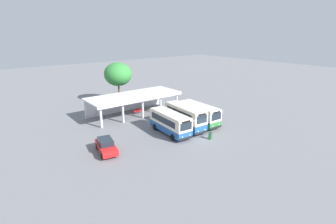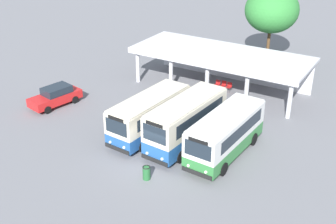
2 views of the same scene
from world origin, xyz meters
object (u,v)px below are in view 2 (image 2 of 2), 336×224
object	(u,v)px
city_bus_middle_cream	(226,133)
waiting_chair_middle_seat	(229,86)
waiting_chair_second_from_end	(224,85)
city_bus_nearest_orange	(150,114)
parked_car_flank	(56,96)
litter_bin_apron	(146,173)
waiting_chair_end_by_column	(217,84)
city_bus_second_in_row	(186,121)

from	to	relation	value
city_bus_middle_cream	waiting_chair_middle_seat	bearing A→B (deg)	112.64
city_bus_middle_cream	waiting_chair_second_from_end	xyz separation A→B (m)	(-4.68, 9.92, -1.15)
city_bus_nearest_orange	parked_car_flank	size ratio (longest dim) A/B	1.62
waiting_chair_second_from_end	waiting_chair_middle_seat	xyz separation A→B (m)	(0.56, -0.05, 0.00)
city_bus_middle_cream	litter_bin_apron	size ratio (longest dim) A/B	8.33
city_bus_nearest_orange	waiting_chair_end_by_column	size ratio (longest dim) A/B	8.63
city_bus_second_in_row	waiting_chair_middle_seat	distance (m)	10.17
parked_car_flank	waiting_chair_end_by_column	xyz separation A→B (m)	(10.05, 10.06, -0.31)
city_bus_nearest_orange	city_bus_second_in_row	bearing A→B (deg)	3.00
waiting_chair_second_from_end	waiting_chair_middle_seat	world-z (taller)	same
city_bus_middle_cream	parked_car_flank	size ratio (longest dim) A/B	1.64
city_bus_nearest_orange	litter_bin_apron	size ratio (longest dim) A/B	8.25
city_bus_middle_cream	waiting_chair_middle_seat	xyz separation A→B (m)	(-4.12, 9.87, -1.15)
waiting_chair_second_from_end	city_bus_nearest_orange	bearing A→B (deg)	-96.45
city_bus_second_in_row	waiting_chair_second_from_end	xyz separation A→B (m)	(-1.76, 10.07, -1.32)
city_bus_nearest_orange	parked_car_flank	xyz separation A→B (m)	(-9.45, 0.07, -0.84)
parked_car_flank	litter_bin_apron	xyz separation A→B (m)	(12.38, -4.91, -0.37)
waiting_chair_end_by_column	parked_car_flank	bearing A→B (deg)	-134.97
city_bus_middle_cream	waiting_chair_second_from_end	bearing A→B (deg)	115.24
waiting_chair_end_by_column	city_bus_nearest_orange	bearing A→B (deg)	-93.36
waiting_chair_middle_seat	city_bus_middle_cream	bearing A→B (deg)	-67.36
city_bus_second_in_row	waiting_chair_second_from_end	world-z (taller)	city_bus_second_in_row
city_bus_middle_cream	parked_car_flank	bearing A→B (deg)	-179.15
waiting_chair_end_by_column	city_bus_second_in_row	bearing A→B (deg)	-76.91
waiting_chair_middle_seat	litter_bin_apron	distance (m)	15.05
city_bus_middle_cream	parked_car_flank	world-z (taller)	city_bus_middle_cream
litter_bin_apron	city_bus_second_in_row	bearing A→B (deg)	90.19
city_bus_nearest_orange	waiting_chair_end_by_column	xyz separation A→B (m)	(0.60, 10.13, -1.14)
city_bus_nearest_orange	waiting_chair_second_from_end	distance (m)	10.35
city_bus_second_in_row	parked_car_flank	distance (m)	12.41
waiting_chair_end_by_column	waiting_chair_second_from_end	size ratio (longest dim) A/B	1.00
city_bus_second_in_row	waiting_chair_end_by_column	bearing A→B (deg)	103.09
waiting_chair_end_by_column	litter_bin_apron	world-z (taller)	litter_bin_apron
litter_bin_apron	waiting_chair_middle_seat	bearing A→B (deg)	94.64
waiting_chair_second_from_end	waiting_chair_end_by_column	bearing A→B (deg)	-171.30
city_bus_middle_cream	litter_bin_apron	world-z (taller)	city_bus_middle_cream
city_bus_nearest_orange	litter_bin_apron	bearing A→B (deg)	-58.78
city_bus_middle_cream	waiting_chair_end_by_column	bearing A→B (deg)	118.03
city_bus_nearest_orange	waiting_chair_middle_seat	world-z (taller)	city_bus_nearest_orange
city_bus_nearest_orange	waiting_chair_second_from_end	xyz separation A→B (m)	(1.15, 10.22, -1.14)
waiting_chair_second_from_end	litter_bin_apron	bearing A→B (deg)	-83.27
city_bus_second_in_row	waiting_chair_middle_seat	size ratio (longest dim) A/B	8.71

